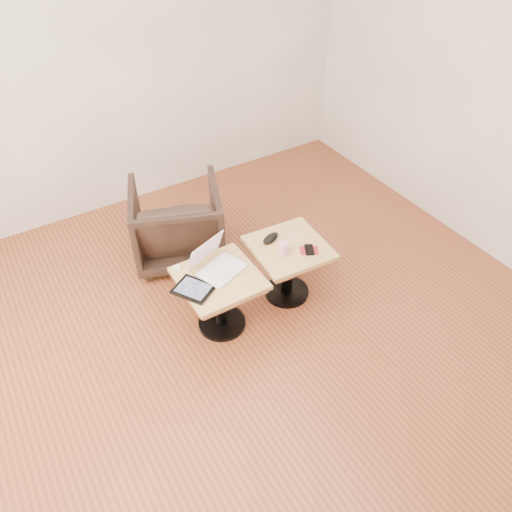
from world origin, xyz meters
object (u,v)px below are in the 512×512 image
striped_cup (283,249)px  armchair (177,223)px  side_table_left (220,289)px  side_table_right (288,258)px  laptop (216,264)px

striped_cup → armchair: size_ratio=0.13×
side_table_left → striped_cup: bearing=-3.0°
side_table_right → armchair: (-0.49, 0.85, -0.03)m
side_table_right → laptop: size_ratio=1.45×
side_table_left → laptop: size_ratio=1.36×
side_table_left → side_table_right: size_ratio=0.94×
side_table_right → laptop: laptop is taller
side_table_left → armchair: size_ratio=0.74×
striped_cup → side_table_left: bearing=176.6°
side_table_left → armchair: 0.87m
side_table_left → laptop: (0.03, 0.08, 0.16)m
striped_cup → armchair: armchair is taller
laptop → striped_cup: bearing=-33.1°
side_table_left → side_table_right: bearing=2.3°
side_table_left → striped_cup: (0.49, -0.03, 0.16)m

